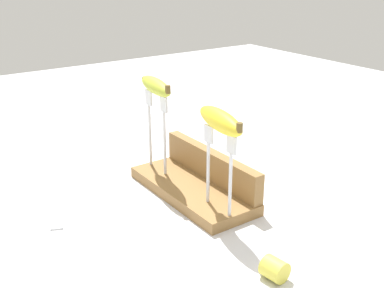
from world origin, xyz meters
TOP-DOWN VIEW (x-y plane):
  - ground_plane at (0.00, 0.00)m, footprint 3.00×3.00m
  - wooden_board at (0.00, 0.00)m, footprint 0.33×0.14m
  - board_backstop at (0.00, 0.06)m, footprint 0.33×0.03m
  - fork_stand_left at (-0.12, -0.02)m, footprint 0.09×0.01m
  - fork_stand_right at (0.12, -0.02)m, footprint 0.10×0.01m
  - banana_raised_left at (-0.12, -0.02)m, footprint 0.16×0.06m
  - banana_raised_right at (0.12, -0.02)m, footprint 0.17×0.07m
  - fork_fallen_near at (-0.09, -0.29)m, footprint 0.18×0.09m
  - banana_chunk_near at (0.33, -0.06)m, footprint 0.04×0.04m

SIDE VIEW (x-z plane):
  - ground_plane at x=0.00m, z-range 0.00..0.00m
  - fork_fallen_near at x=-0.09m, z-range 0.00..0.01m
  - wooden_board at x=0.00m, z-range 0.00..0.03m
  - banana_chunk_near at x=0.33m, z-range 0.00..0.04m
  - board_backstop at x=0.00m, z-range 0.03..0.10m
  - fork_stand_right at x=0.12m, z-range 0.04..0.21m
  - fork_stand_left at x=-0.12m, z-range 0.04..0.24m
  - banana_raised_right at x=0.12m, z-range 0.20..0.24m
  - banana_raised_left at x=-0.12m, z-range 0.22..0.25m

